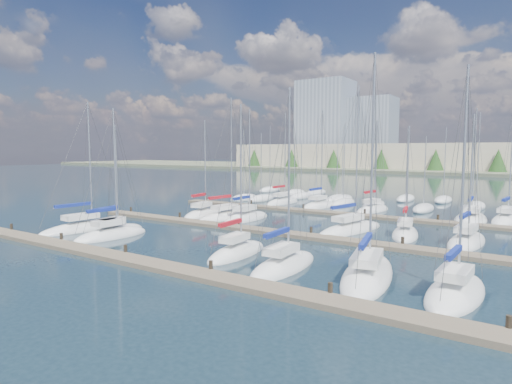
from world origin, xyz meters
The scene contains 24 objects.
ground centered at (0.00, 60.00, 0.00)m, with size 400.00×400.00×0.00m, color #1C2E38.
dock_near centered at (0.00, 2.01, 0.15)m, with size 44.00×1.93×1.10m.
dock_mid centered at (0.00, 16.01, 0.15)m, with size 44.00×1.93×1.10m.
dock_far centered at (0.00, 30.01, 0.15)m, with size 44.00×1.93×1.10m.
sailboat_i centered at (-8.33, 20.68, 0.19)m, with size 3.54×8.96×14.21m.
sailboat_k centered at (6.09, 21.06, 0.19)m, with size 4.64×9.95×14.44m.
sailboat_h centered at (-11.95, 20.75, 0.18)m, with size 3.63×7.25×11.90m.
sailboat_f centered at (12.39, 7.54, 0.18)m, with size 4.84×10.46×14.19m.
sailboat_o centered at (-3.86, 35.18, 0.19)m, with size 3.31×7.52×13.79m.
sailboat_l centered at (11.01, 21.55, 0.18)m, with size 3.47×7.02×10.56m.
sailboat_e centered at (7.16, 6.49, 0.18)m, with size 2.81×7.82×12.43m.
sailboat_n centered at (-9.86, 35.72, 0.20)m, with size 2.60×7.60×13.66m.
sailboat_q centered at (14.77, 34.04, 0.17)m, with size 3.50×9.12×12.93m.
sailboat_m centered at (16.03, 21.16, 0.18)m, with size 2.91×8.16×11.36m.
sailboat_r centered at (18.05, 35.73, 0.19)m, with size 3.34×8.80×14.03m.
sailboat_j centered at (-6.07, 21.24, 0.18)m, with size 2.76×7.63×12.88m.
sailboat_g centered at (17.36, 6.94, 0.18)m, with size 2.90×7.68×12.82m.
sailboat_d centered at (2.51, 7.70, 0.19)m, with size 2.69×7.15×11.75m.
sailboat_a centered at (-15.67, 7.65, 0.17)m, with size 3.43×9.33×13.00m.
sailboat_b centered at (-11.25, 7.51, 0.18)m, with size 3.67×7.86×10.69m.
sailboat_p centered at (3.47, 35.34, 0.19)m, with size 3.41×7.30×12.16m.
sailboat_c centered at (-10.59, 6.76, 0.18)m, with size 3.15×7.27×12.07m.
distant_boats centered at (-4.34, 43.76, 0.29)m, with size 36.93×20.75×13.30m.
shoreline centered at (-13.29, 149.77, 7.44)m, with size 400.00×60.00×38.00m.
Camera 1 is at (20.72, -17.19, 7.69)m, focal length 30.00 mm.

